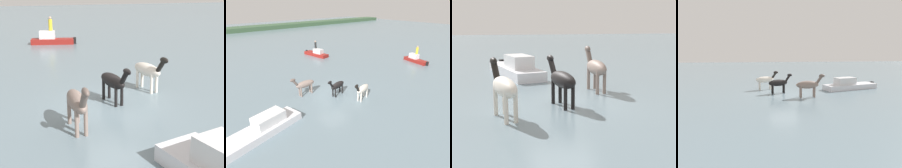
% 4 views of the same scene
% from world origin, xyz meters
% --- Properties ---
extents(ground_plane, '(144.80, 144.80, 0.00)m').
position_xyz_m(ground_plane, '(0.00, 0.00, 0.00)').
color(ground_plane, slate).
extents(horse_pinto_flank, '(2.30, 0.90, 1.78)m').
position_xyz_m(horse_pinto_flank, '(0.44, -0.15, 0.98)').
color(horse_pinto_flank, black).
rests_on(horse_pinto_flank, ground_plane).
extents(horse_dun_straggler, '(2.48, 0.63, 1.93)m').
position_xyz_m(horse_dun_straggler, '(-1.80, 1.90, 1.06)').
color(horse_dun_straggler, gray).
rests_on(horse_dun_straggler, ground_plane).
extents(horse_mid_herd, '(2.39, 1.00, 1.85)m').
position_xyz_m(horse_mid_herd, '(1.56, -2.27, 1.02)').
color(horse_mid_herd, silver).
rests_on(horse_mid_herd, ground_plane).
extents(boat_launch_far, '(6.01, 2.85, 1.37)m').
position_xyz_m(boat_launch_far, '(-6.97, -1.18, 0.33)').
color(boat_launch_far, silver).
rests_on(boat_launch_far, ground_plane).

